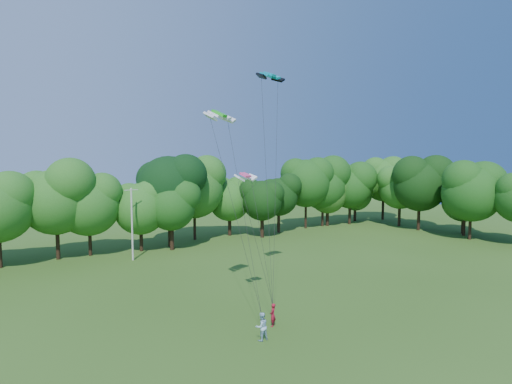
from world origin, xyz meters
TOP-DOWN VIEW (x-y plane):
  - ground at (0.00, 0.00)m, footprint 160.00×160.00m
  - utility_pole at (-4.10, 31.15)m, footprint 1.70×0.39m
  - kite_flyer_left at (-0.93, 6.89)m, footprint 0.72×0.70m
  - kite_flyer_right at (-2.84, 5.45)m, footprint 0.92×0.72m
  - kite_teal at (2.49, 12.27)m, footprint 2.65×1.55m
  - kite_green at (-2.80, 11.33)m, footprint 2.91×2.17m
  - kite_pink at (-1.41, 9.84)m, footprint 1.80×1.04m
  - tree_back_center at (2.31, 35.95)m, footprint 9.47×9.47m
  - tree_back_east at (32.06, 36.69)m, footprint 7.12×7.12m
  - tree_flank_east at (43.66, 18.33)m, footprint 7.43×7.43m

SIDE VIEW (x-z plane):
  - ground at x=0.00m, z-range 0.00..0.00m
  - kite_flyer_left at x=-0.93m, z-range 0.00..1.66m
  - kite_flyer_right at x=-2.84m, z-range 0.00..1.89m
  - utility_pole at x=-4.10m, z-range 0.11..8.69m
  - tree_back_east at x=32.06m, z-range 1.29..11.64m
  - tree_flank_east at x=43.66m, z-range 1.34..12.14m
  - tree_back_center at x=2.31m, z-range 1.71..15.50m
  - kite_pink at x=-1.41m, z-range 10.62..10.98m
  - kite_green at x=-2.80m, z-range 15.11..15.74m
  - kite_teal at x=2.49m, z-range 18.82..19.36m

